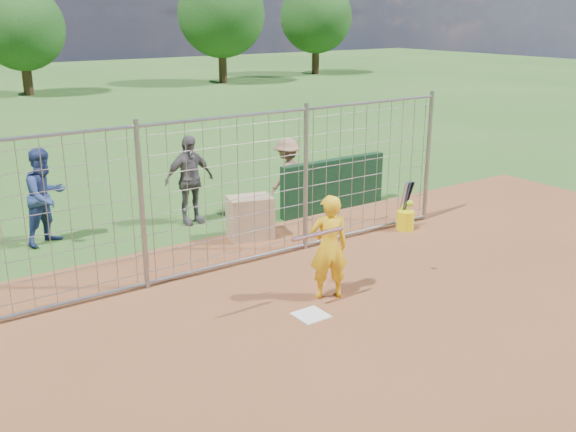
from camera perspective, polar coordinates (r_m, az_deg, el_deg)
ground at (r=9.21m, az=1.30°, el=-8.41°), size 100.00×100.00×0.00m
infield_dirt at (r=7.32m, az=15.79°, el=-16.61°), size 18.00×18.00×0.00m
home_plate at (r=9.06m, az=2.05°, el=-8.81°), size 0.43×0.43×0.02m
dugout_wall at (r=13.65m, az=4.05°, el=2.79°), size 2.60×0.20×1.10m
batter at (r=9.34m, az=3.65°, el=-2.78°), size 0.68×0.58×1.58m
bystander_a at (r=12.33m, az=-20.75°, el=1.64°), size 1.07×0.98×1.77m
bystander_b at (r=12.82m, az=-8.78°, el=3.20°), size 1.06×0.47×1.78m
bystander_c at (r=13.41m, az=-0.07°, el=3.60°), size 1.16×0.93×1.57m
equipment_bin at (r=11.94m, az=-3.39°, el=-0.14°), size 0.91×0.73×0.80m
equipment_in_play at (r=9.05m, az=4.82°, el=-0.90°), size 2.25×0.11×0.22m
bucket_with_bats at (r=12.63m, az=10.37°, el=-0.15°), size 0.34×0.37×0.97m
backstop_fence at (r=10.34m, az=-5.15°, el=1.95°), size 9.08×0.08×2.60m
tree_line at (r=35.72m, az=-22.55°, el=15.87°), size 44.66×6.72×6.48m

